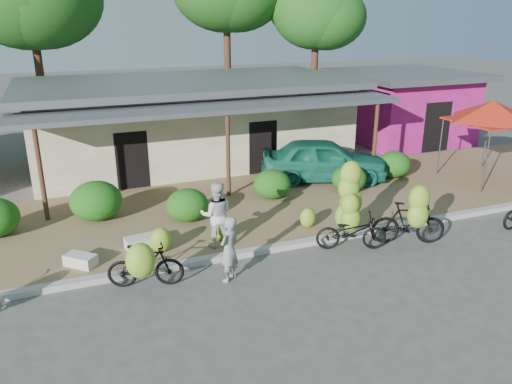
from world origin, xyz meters
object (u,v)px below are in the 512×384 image
red_canopy (492,111)px  sack_far (81,260)px  vendor (229,249)px  tree_near_right (312,11)px  teal_van (324,160)px  bike_left (144,264)px  bystander (216,215)px  sack_near (142,242)px  bike_right (411,220)px  bike_center (350,215)px

red_canopy → sack_far: 14.31m
vendor → tree_near_right: bearing=-162.7°
red_canopy → teal_van: size_ratio=0.78×
bike_left → bystander: bystander is taller
teal_van → bike_left: bearing=146.1°
bike_left → sack_near: bearing=8.4°
bystander → teal_van: (5.21, 3.79, -0.10)m
bike_right → vendor: (-4.99, 0.01, 0.04)m
sack_far → teal_van: size_ratio=0.17×
sack_far → bystander: (3.36, -0.15, 0.72)m
bike_center → bystander: size_ratio=1.29×
vendor → teal_van: teal_van is taller
sack_near → tree_near_right: bearing=47.0°
vendor → bike_center: bearing=150.4°
vendor → bystander: 1.62m
vendor → teal_van: 7.64m
bike_right → bystander: (-4.79, 1.61, 0.24)m
tree_near_right → red_canopy: tree_near_right is taller
tree_near_right → bike_center: (-5.47, -13.01, -5.10)m
bike_left → bike_right: bike_right is taller
red_canopy → bike_right: red_canopy is taller
teal_van → vendor: bearing=155.9°
bike_center → sack_near: bearing=93.7°
sack_far → tree_near_right: bearing=44.3°
sack_near → vendor: vendor is taller
tree_near_right → teal_van: size_ratio=1.70×
tree_near_right → sack_near: tree_near_right is taller
vendor → teal_van: (5.41, 5.39, 0.10)m
bike_left → vendor: (1.86, -0.28, 0.16)m
bike_center → sack_far: 6.82m
tree_near_right → sack_far: tree_near_right is taller
bike_right → bystander: bearing=93.4°
bike_left → sack_near: bike_left is taller
bike_left → bike_center: 5.42m
bike_right → bike_left: bearing=109.6°
bike_right → teal_van: 5.42m
tree_near_right → sack_far: 17.92m
sack_far → bystander: bystander is taller
bystander → bike_right: bearing=177.7°
tree_near_right → bike_right: bearing=-106.5°
sack_near → vendor: 2.78m
tree_near_right → vendor: tree_near_right is taller
bike_left → vendor: bearing=-82.6°
bike_left → bike_center: bike_center is taller
sack_near → teal_van: 7.74m
bike_left → bike_right: (6.86, -0.29, 0.12)m
bike_center → red_canopy: bearing=-48.1°
bike_center → bystander: bike_center is taller
bike_center → vendor: bearing=120.7°
bike_left → bike_center: (5.41, 0.32, 0.22)m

